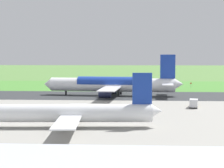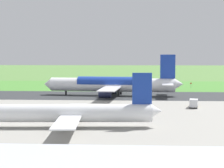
# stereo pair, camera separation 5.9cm
# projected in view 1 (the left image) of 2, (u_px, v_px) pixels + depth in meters

# --- Properties ---
(ground_plane) EXTENTS (800.00, 800.00, 0.00)m
(ground_plane) POSITION_uv_depth(u_px,v_px,m) (149.00, 96.00, 141.56)
(ground_plane) COLOR #547F3D
(runway_asphalt) EXTENTS (600.00, 30.52, 0.06)m
(runway_asphalt) POSITION_uv_depth(u_px,v_px,m) (149.00, 96.00, 141.56)
(runway_asphalt) COLOR #2D3033
(runway_asphalt) RESTS_ON ground
(apron_concrete) EXTENTS (440.00, 110.00, 0.05)m
(apron_concrete) POSITION_uv_depth(u_px,v_px,m) (162.00, 128.00, 79.18)
(apron_concrete) COLOR gray
(apron_concrete) RESTS_ON ground
(grass_verge_foreground) EXTENTS (600.00, 80.00, 0.04)m
(grass_verge_foreground) POSITION_uv_depth(u_px,v_px,m) (146.00, 87.00, 179.11)
(grass_verge_foreground) COLOR #478534
(grass_verge_foreground) RESTS_ON ground
(airliner_main) EXTENTS (54.15, 44.35, 15.88)m
(airliner_main) POSITION_uv_depth(u_px,v_px,m) (113.00, 84.00, 141.96)
(airliner_main) COLOR white
(airliner_main) RESTS_ON ground
(airliner_parked_mid) EXTENTS (40.78, 33.36, 11.90)m
(airliner_parked_mid) POSITION_uv_depth(u_px,v_px,m) (70.00, 113.00, 80.04)
(airliner_parked_mid) COLOR white
(airliner_parked_mid) RESTS_ON ground
(service_truck_fuel) EXTENTS (3.35, 6.13, 2.65)m
(service_truck_fuel) POSITION_uv_depth(u_px,v_px,m) (194.00, 103.00, 109.84)
(service_truck_fuel) COLOR gold
(service_truck_fuel) RESTS_ON ground
(no_stopping_sign) EXTENTS (0.60, 0.10, 2.55)m
(no_stopping_sign) POSITION_uv_depth(u_px,v_px,m) (191.00, 85.00, 174.69)
(no_stopping_sign) COLOR slate
(no_stopping_sign) RESTS_ON ground
(traffic_cone_orange) EXTENTS (0.40, 0.40, 0.55)m
(traffic_cone_orange) POSITION_uv_depth(u_px,v_px,m) (179.00, 87.00, 175.30)
(traffic_cone_orange) COLOR orange
(traffic_cone_orange) RESTS_ON ground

